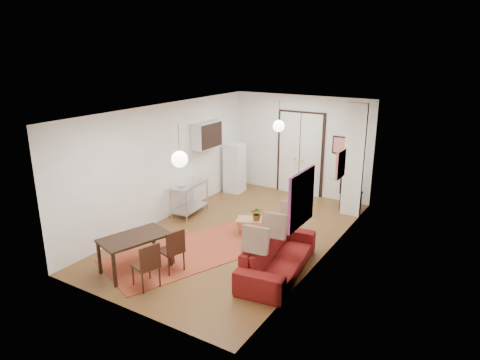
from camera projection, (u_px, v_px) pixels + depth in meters
The scene contains 27 objects.
floor at pixel (238, 234), 9.98m from camera, with size 7.00×7.00×0.00m, color brown.
ceiling at pixel (238, 110), 9.13m from camera, with size 4.20×7.00×0.02m, color silver.
wall_back at pixel (301, 146), 12.41m from camera, with size 4.20×0.02×2.90m, color white.
wall_front at pixel (121, 229), 6.70m from camera, with size 4.20×0.02×2.90m, color white.
wall_left at pixel (166, 162), 10.60m from camera, with size 0.02×7.00×2.90m, color white.
wall_right at pixel (327, 190), 8.51m from camera, with size 0.02×7.00×2.90m, color white.
double_doors at pixel (300, 154), 12.45m from camera, with size 1.44×0.06×2.50m, color white.
stub_partition at pixel (354, 161), 10.72m from camera, with size 0.50×0.10×2.90m, color white.
wall_cabinet at pixel (207, 135), 11.60m from camera, with size 0.35×1.00×0.70m, color silver.
painting_popart at pixel (302, 199), 7.45m from camera, with size 0.05×1.00×1.00m, color red.
painting_abstract at pixel (341, 164), 9.07m from camera, with size 0.05×0.50×0.60m, color #F4E4CB.
poster_back at pixel (339, 145), 11.77m from camera, with size 0.40×0.03×0.50m, color red.
print_left at pixel (213, 130), 12.07m from camera, with size 0.03×0.44×0.54m, color #A06943.
pendant_back at pixel (279, 126), 10.95m from camera, with size 0.30×0.30×0.80m.
pendant_front at pixel (180, 159), 7.69m from camera, with size 0.30×0.30×0.80m.
kilim_rug at pixel (210, 246), 9.37m from camera, with size 1.70×4.52×0.01m, color #B94C2E.
sofa at pixel (278, 256), 8.22m from camera, with size 2.34×0.91×0.68m, color maroon.
coffee_table at pixel (253, 221), 9.98m from camera, with size 0.87×0.68×0.34m.
potted_plant at pixel (257, 213), 9.87m from camera, with size 0.26×0.30×0.33m, color #376B30.
kitchen_counter at pixel (189, 195), 11.06m from camera, with size 0.64×1.14×0.84m.
bowl at pixel (182, 185), 10.72m from camera, with size 0.20×0.20×0.05m, color silver.
soap_bottle at pixel (195, 178), 11.15m from camera, with size 0.08×0.08×0.17m, color teal.
fridge at pixel (235, 168), 12.76m from camera, with size 0.52×0.52×1.47m, color white.
dining_table at pixel (134, 240), 8.21m from camera, with size 1.07×1.44×0.71m.
dining_chair_near at pixel (174, 245), 8.31m from camera, with size 0.52×0.64×0.88m.
dining_chair_far at pixel (149, 259), 7.74m from camera, with size 0.52×0.64×0.88m.
black_side_chair at pixel (353, 188), 11.39m from camera, with size 0.54×0.54×1.00m.
Camera 1 is at (4.81, -7.80, 4.17)m, focal length 32.00 mm.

